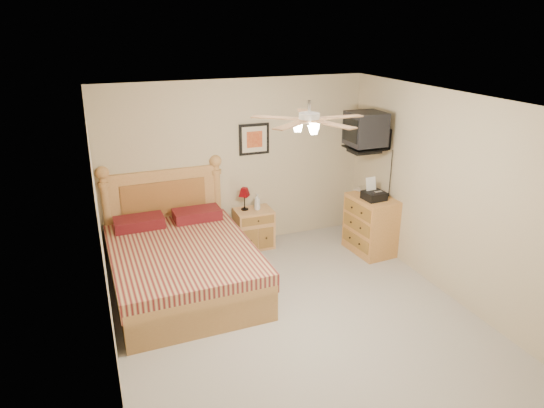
{
  "coord_description": "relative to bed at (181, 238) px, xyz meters",
  "views": [
    {
      "loc": [
        -1.99,
        -4.39,
        3.24
      ],
      "look_at": [
        0.04,
        0.9,
        1.1
      ],
      "focal_mm": 32.0,
      "sensor_mm": 36.0,
      "label": 1
    }
  ],
  "objects": [
    {
      "name": "magazine_lower",
      "position": [
        2.77,
        0.34,
        0.15
      ],
      "size": [
        0.33,
        0.37,
        0.03
      ],
      "primitive_type": "imported",
      "rotation": [
        0.0,
        0.0,
        0.42
      ],
      "color": "#B6A48D",
      "rests_on": "dresser"
    },
    {
      "name": "lotion_bottle",
      "position": [
        1.31,
        0.88,
        0.0
      ],
      "size": [
        0.11,
        0.11,
        0.25
      ],
      "primitive_type": "imported",
      "rotation": [
        0.0,
        0.0,
        0.13
      ],
      "color": "silver",
      "rests_on": "nightstand"
    },
    {
      "name": "magazine_upper",
      "position": [
        2.78,
        0.37,
        0.18
      ],
      "size": [
        0.26,
        0.32,
        0.02
      ],
      "primitive_type": "imported",
      "rotation": [
        0.0,
        0.0,
        -0.19
      ],
      "color": "gray",
      "rests_on": "magazine_lower"
    },
    {
      "name": "table_lamp",
      "position": [
        1.14,
        0.95,
        0.05
      ],
      "size": [
        0.2,
        0.2,
        0.35
      ],
      "primitive_type": null,
      "rotation": [
        0.0,
        0.0,
        0.08
      ],
      "color": "#600308",
      "rests_on": "nightstand"
    },
    {
      "name": "wall_back",
      "position": [
        1.09,
        1.13,
        0.53
      ],
      "size": [
        4.0,
        0.04,
        2.5
      ],
      "primitive_type": "cube",
      "color": "#BBAB8A",
      "rests_on": "ground"
    },
    {
      "name": "wall_front",
      "position": [
        1.09,
        -3.37,
        0.53
      ],
      "size": [
        4.0,
        0.04,
        2.5
      ],
      "primitive_type": "cube",
      "color": "#BBAB8A",
      "rests_on": "ground"
    },
    {
      "name": "dresser",
      "position": [
        2.82,
        0.11,
        -0.29
      ],
      "size": [
        0.56,
        0.76,
        0.86
      ],
      "primitive_type": "cube",
      "rotation": [
        0.0,
        0.0,
        0.08
      ],
      "color": "#A97732",
      "rests_on": "ground"
    },
    {
      "name": "wall_left",
      "position": [
        -0.91,
        -1.12,
        0.53
      ],
      "size": [
        0.04,
        4.5,
        2.5
      ],
      "primitive_type": "cube",
      "color": "#BBAB8A",
      "rests_on": "ground"
    },
    {
      "name": "floor",
      "position": [
        1.09,
        -1.12,
        -0.72
      ],
      "size": [
        4.5,
        4.5,
        0.0
      ],
      "primitive_type": "plane",
      "color": "#9C968D",
      "rests_on": "ground"
    },
    {
      "name": "framed_picture",
      "position": [
        1.36,
        1.11,
        0.9
      ],
      "size": [
        0.46,
        0.04,
        0.46
      ],
      "primitive_type": "cube",
      "color": "black",
      "rests_on": "wall_back"
    },
    {
      "name": "ceiling_fan",
      "position": [
        1.09,
        -1.32,
        1.64
      ],
      "size": [
        1.14,
        1.14,
        0.28
      ],
      "primitive_type": null,
      "color": "silver",
      "rests_on": "ceiling"
    },
    {
      "name": "nightstand",
      "position": [
        1.25,
        0.88,
        -0.42
      ],
      "size": [
        0.56,
        0.42,
        0.6
      ],
      "primitive_type": "cube",
      "rotation": [
        0.0,
        0.0,
        -0.01
      ],
      "color": "tan",
      "rests_on": "ground"
    },
    {
      "name": "wall_tv",
      "position": [
        2.84,
        0.22,
        1.09
      ],
      "size": [
        0.56,
        0.46,
        0.58
      ],
      "primitive_type": null,
      "color": "black",
      "rests_on": "wall_right"
    },
    {
      "name": "wall_right",
      "position": [
        3.09,
        -1.12,
        0.53
      ],
      "size": [
        0.04,
        4.5,
        2.5
      ],
      "primitive_type": "cube",
      "color": "#BBAB8A",
      "rests_on": "ground"
    },
    {
      "name": "ceiling",
      "position": [
        1.09,
        -1.12,
        1.78
      ],
      "size": [
        4.0,
        4.5,
        0.04
      ],
      "primitive_type": "cube",
      "color": "white",
      "rests_on": "ground"
    },
    {
      "name": "fax_machine",
      "position": [
        2.78,
        0.03,
        0.29
      ],
      "size": [
        0.31,
        0.33,
        0.31
      ],
      "primitive_type": null,
      "rotation": [
        0.0,
        0.0,
        0.07
      ],
      "color": "black",
      "rests_on": "dresser"
    },
    {
      "name": "bed",
      "position": [
        0.0,
        0.0,
        0.0
      ],
      "size": [
        1.73,
        2.25,
        1.44
      ],
      "primitive_type": null,
      "rotation": [
        0.0,
        0.0,
        0.02
      ],
      "color": "tan",
      "rests_on": "ground"
    }
  ]
}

